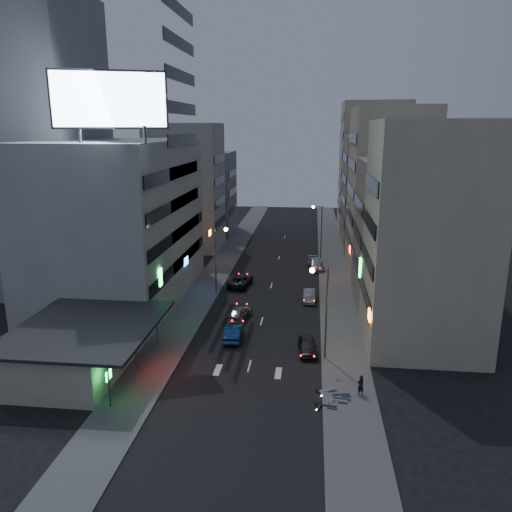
% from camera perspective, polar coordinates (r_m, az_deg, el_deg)
% --- Properties ---
extents(ground, '(180.00, 180.00, 0.00)m').
position_cam_1_polar(ground, '(39.24, -1.53, -15.08)').
color(ground, black).
rests_on(ground, ground).
extents(sidewalk_left, '(4.00, 120.00, 0.12)m').
position_cam_1_polar(sidewalk_left, '(67.87, -4.69, -2.08)').
color(sidewalk_left, '#4C4C4F').
rests_on(sidewalk_left, ground).
extents(sidewalk_right, '(4.00, 120.00, 0.12)m').
position_cam_1_polar(sidewalk_right, '(66.71, 8.93, -2.50)').
color(sidewalk_right, '#4C4C4F').
rests_on(sidewalk_right, ground).
extents(food_court, '(11.00, 13.00, 3.88)m').
position_cam_1_polar(food_court, '(43.99, -19.67, -9.68)').
color(food_court, '#BDB694').
rests_on(food_court, ground).
extents(white_building, '(14.00, 24.00, 18.00)m').
position_cam_1_polar(white_building, '(58.98, -15.40, 3.86)').
color(white_building, '#A7A7A2').
rests_on(white_building, ground).
extents(grey_tower, '(10.00, 14.00, 34.00)m').
position_cam_1_polar(grey_tower, '(64.68, -22.46, 11.34)').
color(grey_tower, gray).
rests_on(grey_tower, ground).
extents(shophouse_near, '(10.00, 11.00, 20.00)m').
position_cam_1_polar(shophouse_near, '(46.37, 18.99, 2.05)').
color(shophouse_near, '#BDB694').
rests_on(shophouse_near, ground).
extents(shophouse_mid, '(11.00, 12.00, 16.00)m').
position_cam_1_polar(shophouse_mid, '(57.90, 16.97, 2.54)').
color(shophouse_mid, gray).
rests_on(shophouse_mid, ground).
extents(shophouse_far, '(10.00, 14.00, 22.00)m').
position_cam_1_polar(shophouse_far, '(70.02, 14.90, 7.16)').
color(shophouse_far, '#BDB694').
rests_on(shophouse_far, ground).
extents(far_left_a, '(11.00, 10.00, 20.00)m').
position_cam_1_polar(far_left_a, '(81.91, -8.00, 7.80)').
color(far_left_a, '#A7A7A2').
rests_on(far_left_a, ground).
extents(far_left_b, '(12.00, 10.00, 15.00)m').
position_cam_1_polar(far_left_b, '(94.87, -6.29, 7.23)').
color(far_left_b, gray).
rests_on(far_left_b, ground).
extents(far_right_a, '(11.00, 12.00, 18.00)m').
position_cam_1_polar(far_right_a, '(85.08, 13.75, 7.09)').
color(far_right_a, gray).
rests_on(far_right_a, ground).
extents(far_right_b, '(12.00, 12.00, 24.00)m').
position_cam_1_polar(far_right_b, '(98.68, 13.17, 9.85)').
color(far_right_b, '#BDB694').
rests_on(far_right_b, ground).
extents(billboard, '(9.52, 3.75, 6.20)m').
position_cam_1_polar(billboard, '(47.32, -16.39, 16.72)').
color(billboard, '#595B60').
rests_on(billboard, white_building).
extents(street_lamp_right_near, '(1.60, 0.44, 8.02)m').
position_cam_1_polar(street_lamp_right_near, '(42.18, 7.57, -5.02)').
color(street_lamp_right_near, '#595B60').
rests_on(street_lamp_right_near, sidewalk_right).
extents(street_lamp_left, '(1.60, 0.44, 8.02)m').
position_cam_1_polar(street_lamp_left, '(58.51, -4.29, 0.61)').
color(street_lamp_left, '#595B60').
rests_on(street_lamp_left, sidewalk_left).
extents(street_lamp_right_far, '(1.60, 0.44, 8.02)m').
position_cam_1_polar(street_lamp_right_far, '(75.10, 7.20, 3.64)').
color(street_lamp_right_far, '#595B60').
rests_on(street_lamp_right_far, sidewalk_right).
extents(parked_car_right_near, '(2.01, 4.11, 1.35)m').
position_cam_1_polar(parked_car_right_near, '(44.92, 5.94, -10.17)').
color(parked_car_right_near, '#2A292E').
rests_on(parked_car_right_near, ground).
extents(parked_car_right_mid, '(1.37, 3.88, 1.28)m').
position_cam_1_polar(parked_car_right_mid, '(57.65, 6.10, -4.54)').
color(parked_car_right_mid, '#9DA1A5').
rests_on(parked_car_right_mid, ground).
extents(parked_car_left, '(3.00, 5.45, 1.45)m').
position_cam_1_polar(parked_car_left, '(62.70, -1.82, -2.80)').
color(parked_car_left, '#26262B').
rests_on(parked_car_left, ground).
extents(parked_car_right_far, '(2.72, 5.27, 1.46)m').
position_cam_1_polar(parked_car_right_far, '(70.55, 6.88, -0.92)').
color(parked_car_right_far, '#AAADB2').
rests_on(parked_car_right_far, ground).
extents(road_car_blue, '(1.62, 4.37, 1.43)m').
position_cam_1_polar(road_car_blue, '(47.40, -2.58, -8.69)').
color(road_car_blue, navy).
rests_on(road_car_blue, ground).
extents(road_car_silver, '(2.61, 4.87, 1.34)m').
position_cam_1_polar(road_car_silver, '(52.10, -1.99, -6.54)').
color(road_car_silver, gray).
rests_on(road_car_silver, ground).
extents(person, '(0.69, 0.64, 1.59)m').
position_cam_1_polar(person, '(38.77, 11.86, -14.26)').
color(person, black).
rests_on(person, sidewalk_right).
extents(scooter_black_a, '(0.92, 2.04, 1.21)m').
position_cam_1_polar(scooter_black_a, '(37.19, 9.32, -15.79)').
color(scooter_black_a, black).
rests_on(scooter_black_a, sidewalk_right).
extents(scooter_silver_a, '(0.91, 1.99, 1.17)m').
position_cam_1_polar(scooter_silver_a, '(37.96, 10.52, -15.21)').
color(scooter_silver_a, '#93959A').
rests_on(scooter_silver_a, sidewalk_right).
extents(scooter_blue, '(0.71, 1.94, 1.17)m').
position_cam_1_polar(scooter_blue, '(38.37, 10.76, -14.88)').
color(scooter_blue, navy).
rests_on(scooter_blue, sidewalk_right).
extents(scooter_black_b, '(0.94, 1.97, 1.16)m').
position_cam_1_polar(scooter_black_b, '(38.89, 10.67, -14.46)').
color(scooter_black_b, black).
rests_on(scooter_black_b, sidewalk_right).
extents(scooter_silver_b, '(1.32, 1.95, 1.14)m').
position_cam_1_polar(scooter_silver_b, '(39.44, 8.92, -13.95)').
color(scooter_silver_b, '#A1A2A8').
rests_on(scooter_silver_b, sidewalk_right).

